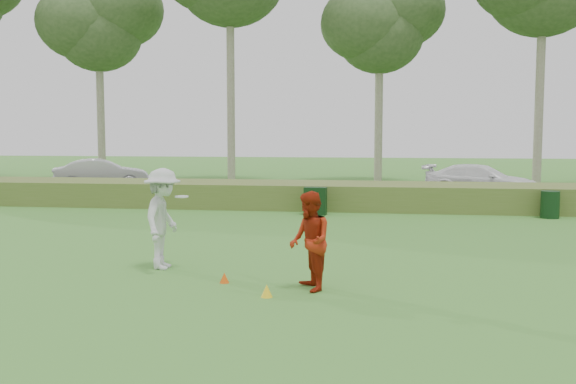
% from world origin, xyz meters
% --- Properties ---
extents(ground, '(120.00, 120.00, 0.00)m').
position_xyz_m(ground, '(0.00, 0.00, 0.00)').
color(ground, '#347727').
rests_on(ground, ground).
extents(reed_strip, '(80.00, 3.00, 0.90)m').
position_xyz_m(reed_strip, '(0.00, 12.00, 0.45)').
color(reed_strip, '#506829').
rests_on(reed_strip, ground).
extents(park_road, '(80.00, 6.00, 0.06)m').
position_xyz_m(park_road, '(0.00, 17.00, 0.03)').
color(park_road, '#2D2D2D').
rests_on(park_road, ground).
extents(tree_2, '(6.50, 6.50, 12.00)m').
position_xyz_m(tree_2, '(-14.00, 24.00, 8.97)').
color(tree_2, gray).
rests_on(tree_2, ground).
extents(tree_4, '(6.24, 6.24, 11.50)m').
position_xyz_m(tree_4, '(2.00, 24.50, 8.59)').
color(tree_4, gray).
rests_on(tree_4, ground).
extents(player_white, '(0.93, 1.34, 2.04)m').
position_xyz_m(player_white, '(-2.09, 0.85, 1.02)').
color(player_white, silver).
rests_on(player_white, ground).
extents(player_red, '(0.93, 1.03, 1.74)m').
position_xyz_m(player_red, '(1.06, -0.52, 0.87)').
color(player_red, '#A3230E').
rests_on(player_red, ground).
extents(cone_orange, '(0.18, 0.18, 0.19)m').
position_xyz_m(cone_orange, '(-0.55, -0.20, 0.10)').
color(cone_orange, '#E9510C').
rests_on(cone_orange, ground).
extents(cone_yellow, '(0.20, 0.20, 0.22)m').
position_xyz_m(cone_yellow, '(0.40, -1.09, 0.11)').
color(cone_yellow, yellow).
rests_on(cone_yellow, ground).
extents(utility_cabinet, '(0.76, 0.49, 0.93)m').
position_xyz_m(utility_cabinet, '(0.06, 9.85, 0.46)').
color(utility_cabinet, black).
rests_on(utility_cabinet, ground).
extents(trash_bin, '(0.70, 0.70, 0.88)m').
position_xyz_m(trash_bin, '(7.64, 10.08, 0.44)').
color(trash_bin, black).
rests_on(trash_bin, ground).
extents(car_mid, '(4.64, 3.19, 1.45)m').
position_xyz_m(car_mid, '(-10.97, 17.33, 0.78)').
color(car_mid, silver).
rests_on(car_mid, park_road).
extents(car_right, '(5.04, 3.10, 1.36)m').
position_xyz_m(car_right, '(6.35, 16.16, 0.74)').
color(car_right, white).
rests_on(car_right, park_road).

